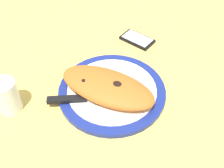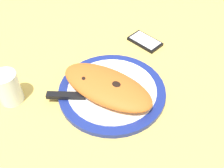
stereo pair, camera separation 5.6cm
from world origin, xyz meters
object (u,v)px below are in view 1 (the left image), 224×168
object	(u,v)px
plate	(112,91)
smartphone	(137,39)
knife	(77,99)
calzone	(107,87)
fork	(114,74)
water_glass	(8,98)

from	to	relation	value
plate	smartphone	world-z (taller)	plate
knife	plate	bearing A→B (deg)	-143.28
knife	smartphone	xyz separation A→B (cm)	(-11.32, -32.05, -1.71)
knife	smartphone	distance (cm)	34.03
calzone	fork	xyz separation A→B (cm)	(-0.46, -7.11, -2.02)
plate	water_glass	world-z (taller)	water_glass
plate	water_glass	distance (cm)	28.15
smartphone	fork	bearing A→B (deg)	79.98
plate	knife	size ratio (longest dim) A/B	1.36
water_glass	calzone	bearing A→B (deg)	-157.88
calzone	smartphone	distance (cm)	27.82
smartphone	water_glass	world-z (taller)	water_glass
fork	smartphone	bearing A→B (deg)	-100.02
plate	calzone	world-z (taller)	calzone
calzone	knife	xyz separation A→B (cm)	(7.29, 4.74, -1.71)
water_glass	knife	bearing A→B (deg)	-163.12
smartphone	plate	bearing A→B (deg)	83.36
plate	water_glass	xyz separation A→B (cm)	(25.52, 11.42, 3.27)
knife	smartphone	world-z (taller)	knife
fork	smartphone	size ratio (longest dim) A/B	1.32
plate	smartphone	xyz separation A→B (cm)	(-3.01, -25.85, -0.28)
calzone	knife	world-z (taller)	calzone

